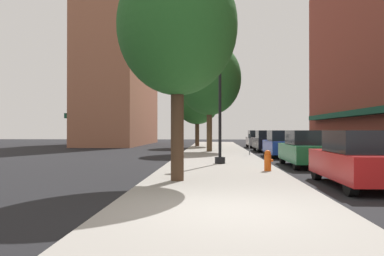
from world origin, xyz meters
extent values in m
plane|color=black|center=(4.00, 18.00, 0.00)|extent=(90.00, 90.00, 0.00)
cube|color=gray|center=(0.00, 19.00, 0.06)|extent=(4.80, 50.00, 0.12)
cube|color=#144C38|center=(11.65, 22.00, 3.10)|extent=(0.90, 34.00, 0.50)
cube|color=#9E6047|center=(-11.00, 37.00, 9.28)|extent=(6.00, 18.00, 18.55)
cube|color=#144C38|center=(-14.35, 37.00, 3.10)|extent=(0.90, 15.30, 0.50)
cylinder|color=black|center=(0.08, 10.38, 0.27)|extent=(0.48, 0.48, 0.30)
cylinder|color=black|center=(0.08, 10.38, 3.02)|extent=(0.14, 0.14, 5.20)
sphere|color=silver|center=(0.08, 10.38, 5.80)|extent=(0.44, 0.44, 0.44)
cylinder|color=#E05614|center=(1.83, 7.24, 0.43)|extent=(0.26, 0.26, 0.62)
sphere|color=#E05614|center=(1.83, 7.24, 0.79)|extent=(0.24, 0.24, 0.24)
cylinder|color=#E05614|center=(1.97, 7.24, 0.52)|extent=(0.12, 0.10, 0.10)
cylinder|color=slate|center=(2.05, 16.69, 0.65)|extent=(0.06, 0.06, 1.05)
cube|color=#33383D|center=(2.05, 16.69, 1.30)|extent=(0.14, 0.09, 0.26)
cylinder|color=#4C3823|center=(-0.50, 20.63, 1.92)|extent=(0.40, 0.40, 3.59)
ellipsoid|color=#235B23|center=(-0.50, 20.63, 5.46)|extent=(4.66, 4.66, 5.36)
cylinder|color=#422D1E|center=(-1.77, 29.96, 1.66)|extent=(0.40, 0.40, 3.08)
ellipsoid|color=#235B23|center=(-1.77, 29.96, 4.97)|extent=(4.72, 4.72, 5.43)
cylinder|color=#422D1E|center=(-1.34, 4.26, 1.80)|extent=(0.40, 0.40, 3.36)
ellipsoid|color=#235B23|center=(-1.34, 4.26, 4.87)|extent=(3.70, 3.70, 4.26)
cylinder|color=black|center=(3.22, 5.60, 0.32)|extent=(0.22, 0.64, 0.64)
cylinder|color=black|center=(4.78, 5.60, 0.32)|extent=(0.22, 0.64, 0.64)
cylinder|color=black|center=(3.22, 2.40, 0.32)|extent=(0.22, 0.64, 0.64)
cube|color=red|center=(4.00, 4.00, 0.64)|extent=(1.80, 4.30, 0.76)
cube|color=black|center=(4.00, 3.85, 1.34)|extent=(1.56, 2.20, 0.64)
cylinder|color=black|center=(3.22, 11.89, 0.32)|extent=(0.22, 0.64, 0.64)
cylinder|color=black|center=(4.78, 11.89, 0.32)|extent=(0.22, 0.64, 0.64)
cylinder|color=black|center=(3.22, 8.69, 0.32)|extent=(0.22, 0.64, 0.64)
cylinder|color=black|center=(4.78, 8.69, 0.32)|extent=(0.22, 0.64, 0.64)
cube|color=#196638|center=(4.00, 10.29, 0.64)|extent=(1.80, 4.30, 0.76)
cube|color=black|center=(4.00, 10.14, 1.34)|extent=(1.56, 2.20, 0.64)
cylinder|color=black|center=(3.22, 18.05, 0.32)|extent=(0.22, 0.64, 0.64)
cylinder|color=black|center=(4.78, 18.05, 0.32)|extent=(0.22, 0.64, 0.64)
cylinder|color=black|center=(3.22, 14.85, 0.32)|extent=(0.22, 0.64, 0.64)
cylinder|color=black|center=(4.78, 14.85, 0.32)|extent=(0.22, 0.64, 0.64)
cube|color=#1E389E|center=(4.00, 16.45, 0.64)|extent=(1.80, 4.30, 0.76)
cube|color=black|center=(4.00, 16.30, 1.34)|extent=(1.56, 2.20, 0.64)
cylinder|color=black|center=(3.22, 24.64, 0.32)|extent=(0.22, 0.64, 0.64)
cylinder|color=black|center=(4.78, 24.64, 0.32)|extent=(0.22, 0.64, 0.64)
cylinder|color=black|center=(3.22, 21.44, 0.32)|extent=(0.22, 0.64, 0.64)
cylinder|color=black|center=(4.78, 21.44, 0.32)|extent=(0.22, 0.64, 0.64)
cube|color=black|center=(4.00, 23.04, 0.64)|extent=(1.80, 4.30, 0.76)
cube|color=black|center=(4.00, 22.89, 1.34)|extent=(1.56, 2.20, 0.64)
cylinder|color=black|center=(3.22, 31.38, 0.32)|extent=(0.22, 0.64, 0.64)
cylinder|color=black|center=(4.78, 31.38, 0.32)|extent=(0.22, 0.64, 0.64)
cylinder|color=black|center=(3.22, 28.18, 0.32)|extent=(0.22, 0.64, 0.64)
cylinder|color=black|center=(4.78, 28.18, 0.32)|extent=(0.22, 0.64, 0.64)
cube|color=#B2B2BA|center=(4.00, 29.78, 0.64)|extent=(1.80, 4.30, 0.76)
cube|color=black|center=(4.00, 29.63, 1.34)|extent=(1.56, 2.20, 0.64)
camera|label=1|loc=(-0.25, -7.48, 1.66)|focal=35.94mm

